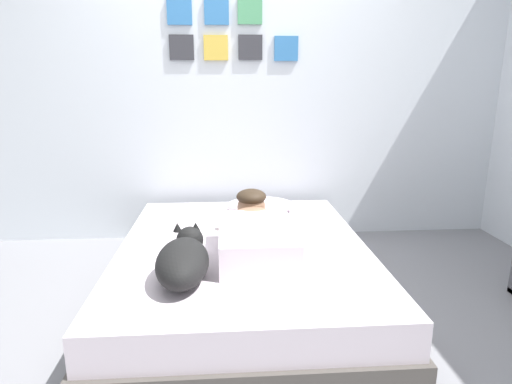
% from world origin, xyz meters
% --- Properties ---
extents(ground_plane, '(12.90, 12.90, 0.00)m').
position_xyz_m(ground_plane, '(0.00, 0.00, 0.00)').
color(ground_plane, gray).
extents(back_wall, '(4.45, 0.12, 2.50)m').
position_xyz_m(back_wall, '(-0.00, 1.39, 1.25)').
color(back_wall, silver).
rests_on(back_wall, ground).
extents(bed, '(1.53, 1.97, 0.33)m').
position_xyz_m(bed, '(0.02, 0.27, 0.16)').
color(bed, '#4C4742').
rests_on(bed, ground).
extents(pillow, '(0.52, 0.32, 0.11)m').
position_xyz_m(pillow, '(0.17, 0.92, 0.39)').
color(pillow, silver).
rests_on(pillow, bed).
extents(person_lying, '(0.43, 0.92, 0.27)m').
position_xyz_m(person_lying, '(0.09, 0.20, 0.44)').
color(person_lying, silver).
rests_on(person_lying, bed).
extents(dog, '(0.26, 0.57, 0.21)m').
position_xyz_m(dog, '(-0.30, -0.19, 0.44)').
color(dog, black).
rests_on(dog, bed).
extents(coffee_cup, '(0.12, 0.09, 0.07)m').
position_xyz_m(coffee_cup, '(0.15, 0.68, 0.37)').
color(coffee_cup, teal).
rests_on(coffee_cup, bed).
extents(cell_phone, '(0.07, 0.14, 0.01)m').
position_xyz_m(cell_phone, '(0.05, -0.09, 0.34)').
color(cell_phone, black).
rests_on(cell_phone, bed).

